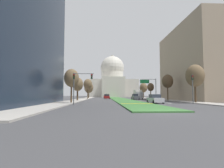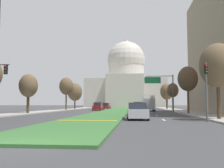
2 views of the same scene
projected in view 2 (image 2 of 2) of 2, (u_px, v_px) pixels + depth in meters
ground_plane at (118, 110)px, 57.14m from camera, size 260.00×260.00×0.00m
grass_median at (116, 111)px, 52.35m from camera, size 5.66×87.04×0.14m
median_curb_nose at (87, 121)px, 21.35m from camera, size 5.09×0.50×0.04m
lane_dashes_right at (151, 112)px, 44.96m from camera, size 0.16×46.14×0.01m
sidewalk_left at (48, 111)px, 48.77m from camera, size 4.00×87.04×0.15m
sidewalk_right at (184, 112)px, 46.33m from camera, size 4.00×87.04×0.15m
capitol_building at (126, 82)px, 105.25m from camera, size 30.92×28.42×28.12m
traffic_light_near_right at (206, 84)px, 22.23m from camera, size 0.28×0.35×5.20m
overhead_guide_sign at (163, 86)px, 43.97m from camera, size 4.98×0.20×6.50m
street_tree_right_near at (218, 66)px, 24.39m from camera, size 3.42×3.42×7.37m
street_tree_left_mid at (28, 86)px, 38.71m from camera, size 2.82×2.82×6.04m
street_tree_right_mid at (188, 79)px, 37.59m from camera, size 2.93×2.93×7.05m
street_tree_left_far at (66, 86)px, 56.75m from camera, size 3.12×3.12×7.35m
street_tree_right_far at (173, 90)px, 54.76m from camera, size 2.49×2.49×5.95m
street_tree_left_distant at (75, 92)px, 67.27m from camera, size 3.79×3.79×6.93m
street_tree_right_distant at (167, 92)px, 66.79m from camera, size 3.42×3.42×6.79m
sedan_lead_stopped at (137, 112)px, 25.11m from camera, size 2.21×4.36×1.67m
sedan_midblock at (138, 107)px, 46.34m from camera, size 1.92×4.39×1.84m
sedan_distant at (98, 107)px, 56.22m from camera, size 1.92×4.49×1.78m
sedan_far_horizon at (106, 106)px, 73.52m from camera, size 2.19×4.48×1.68m
box_truck_delivery at (148, 103)px, 52.46m from camera, size 2.40×6.40×3.20m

